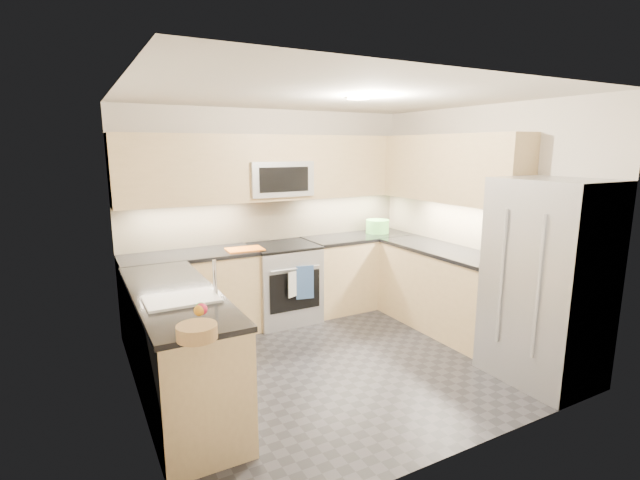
{
  "coord_description": "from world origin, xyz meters",
  "views": [
    {
      "loc": [
        -2.16,
        -3.63,
        2.06
      ],
      "look_at": [
        0.0,
        0.35,
        1.15
      ],
      "focal_mm": 26.0,
      "sensor_mm": 36.0,
      "label": 1
    }
  ],
  "objects_px": {
    "gas_range": "(283,283)",
    "refrigerator": "(547,282)",
    "microwave": "(277,178)",
    "utensil_bowl": "(377,226)",
    "fruit_basket": "(197,332)",
    "cutting_board": "(245,249)"
  },
  "relations": [
    {
      "from": "refrigerator",
      "to": "fruit_basket",
      "type": "relative_size",
      "value": 7.46
    },
    {
      "from": "gas_range",
      "to": "microwave",
      "type": "relative_size",
      "value": 1.2
    },
    {
      "from": "cutting_board",
      "to": "utensil_bowl",
      "type": "bearing_deg",
      "value": 4.62
    },
    {
      "from": "microwave",
      "to": "utensil_bowl",
      "type": "relative_size",
      "value": 2.48
    },
    {
      "from": "gas_range",
      "to": "microwave",
      "type": "bearing_deg",
      "value": 90.0
    },
    {
      "from": "microwave",
      "to": "fruit_basket",
      "type": "height_order",
      "value": "microwave"
    },
    {
      "from": "microwave",
      "to": "gas_range",
      "type": "bearing_deg",
      "value": -90.0
    },
    {
      "from": "utensil_bowl",
      "to": "cutting_board",
      "type": "height_order",
      "value": "utensil_bowl"
    },
    {
      "from": "refrigerator",
      "to": "fruit_basket",
      "type": "bearing_deg",
      "value": 177.38
    },
    {
      "from": "utensil_bowl",
      "to": "cutting_board",
      "type": "distance_m",
      "value": 1.91
    },
    {
      "from": "utensil_bowl",
      "to": "fruit_basket",
      "type": "height_order",
      "value": "utensil_bowl"
    },
    {
      "from": "gas_range",
      "to": "refrigerator",
      "type": "bearing_deg",
      "value": -59.12
    },
    {
      "from": "utensil_bowl",
      "to": "gas_range",
      "type": "bearing_deg",
      "value": -177.32
    },
    {
      "from": "gas_range",
      "to": "refrigerator",
      "type": "height_order",
      "value": "refrigerator"
    },
    {
      "from": "refrigerator",
      "to": "utensil_bowl",
      "type": "relative_size",
      "value": 5.88
    },
    {
      "from": "refrigerator",
      "to": "cutting_board",
      "type": "height_order",
      "value": "refrigerator"
    },
    {
      "from": "utensil_bowl",
      "to": "fruit_basket",
      "type": "xyz_separation_m",
      "value": [
        -2.98,
        -2.35,
        -0.04
      ]
    },
    {
      "from": "microwave",
      "to": "utensil_bowl",
      "type": "height_order",
      "value": "microwave"
    },
    {
      "from": "utensil_bowl",
      "to": "refrigerator",
      "type": "bearing_deg",
      "value": -89.04
    },
    {
      "from": "microwave",
      "to": "fruit_basket",
      "type": "relative_size",
      "value": 3.15
    },
    {
      "from": "refrigerator",
      "to": "fruit_basket",
      "type": "xyz_separation_m",
      "value": [
        -3.02,
        0.14,
        0.08
      ]
    },
    {
      "from": "microwave",
      "to": "fruit_basket",
      "type": "distance_m",
      "value": 2.97
    }
  ]
}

